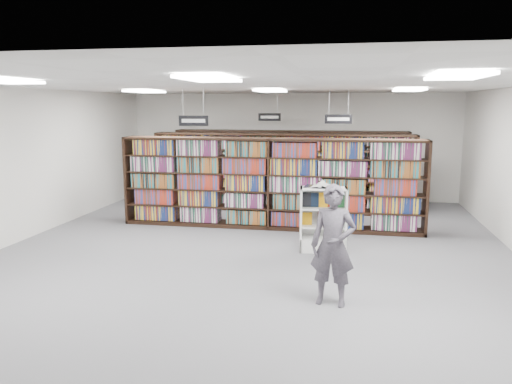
% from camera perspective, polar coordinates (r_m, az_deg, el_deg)
% --- Properties ---
extents(floor, '(12.00, 12.00, 0.00)m').
position_cam_1_polar(floor, '(9.86, -0.25, -6.81)').
color(floor, '#58575C').
rests_on(floor, ground).
extents(ceiling, '(10.00, 12.00, 0.10)m').
position_cam_1_polar(ceiling, '(9.46, -0.26, 12.11)').
color(ceiling, silver).
rests_on(ceiling, wall_back).
extents(wall_back, '(10.00, 0.10, 3.20)m').
position_cam_1_polar(wall_back, '(15.43, 3.98, 5.23)').
color(wall_back, silver).
rests_on(wall_back, ground).
extents(wall_front, '(10.00, 0.10, 3.20)m').
position_cam_1_polar(wall_front, '(3.93, -17.22, -8.64)').
color(wall_front, silver).
rests_on(wall_front, ground).
extents(wall_left, '(0.10, 12.00, 3.20)m').
position_cam_1_polar(wall_left, '(11.56, -25.41, 2.80)').
color(wall_left, silver).
rests_on(wall_left, ground).
extents(bookshelf_row_near, '(7.00, 0.60, 2.10)m').
position_cam_1_polar(bookshelf_row_near, '(11.56, 1.62, 0.99)').
color(bookshelf_row_near, black).
rests_on(bookshelf_row_near, floor).
extents(bookshelf_row_mid, '(7.00, 0.60, 2.10)m').
position_cam_1_polar(bookshelf_row_mid, '(13.52, 2.96, 2.25)').
color(bookshelf_row_mid, black).
rests_on(bookshelf_row_mid, floor).
extents(bookshelf_row_far, '(7.00, 0.60, 2.10)m').
position_cam_1_polar(bookshelf_row_far, '(15.19, 3.82, 3.07)').
color(bookshelf_row_far, black).
rests_on(bookshelf_row_far, floor).
extents(aisle_sign_left, '(0.65, 0.02, 0.80)m').
position_cam_1_polar(aisle_sign_left, '(10.80, -7.16, 8.19)').
color(aisle_sign_left, '#B2B2B7').
rests_on(aisle_sign_left, ceiling).
extents(aisle_sign_right, '(0.65, 0.02, 0.80)m').
position_cam_1_polar(aisle_sign_right, '(12.29, 9.40, 8.32)').
color(aisle_sign_right, '#B2B2B7').
rests_on(aisle_sign_right, ceiling).
extents(aisle_sign_center, '(0.65, 0.02, 0.80)m').
position_cam_1_polar(aisle_sign_center, '(14.47, 1.56, 8.64)').
color(aisle_sign_center, '#B2B2B7').
rests_on(aisle_sign_center, ceiling).
extents(troffer_front_left, '(0.60, 1.20, 0.04)m').
position_cam_1_polar(troffer_front_left, '(7.91, -27.20, 11.23)').
color(troffer_front_left, white).
rests_on(troffer_front_left, ceiling).
extents(troffer_front_center, '(0.60, 1.20, 0.04)m').
position_cam_1_polar(troffer_front_center, '(6.54, -5.36, 12.77)').
color(troffer_front_center, white).
rests_on(troffer_front_center, ceiling).
extents(troffer_front_right, '(0.60, 1.20, 0.04)m').
position_cam_1_polar(troffer_front_right, '(6.41, 22.05, 12.18)').
color(troffer_front_right, white).
rests_on(troffer_front_right, ceiling).
extents(troffer_back_left, '(0.60, 1.20, 0.04)m').
position_cam_1_polar(troffer_back_left, '(12.26, -12.59, 11.15)').
color(troffer_back_left, white).
rests_on(troffer_back_left, ceiling).
extents(troffer_back_center, '(0.60, 1.20, 0.04)m').
position_cam_1_polar(troffer_back_center, '(11.43, 1.67, 11.50)').
color(troffer_back_center, white).
rests_on(troffer_back_center, ceiling).
extents(troffer_back_right, '(0.60, 1.20, 0.04)m').
position_cam_1_polar(troffer_back_right, '(11.35, 17.10, 11.09)').
color(troffer_back_right, white).
rests_on(troffer_back_right, ceiling).
extents(endcap_display, '(0.94, 0.54, 1.26)m').
position_cam_1_polar(endcap_display, '(9.92, 7.63, -4.15)').
color(endcap_display, white).
rests_on(endcap_display, floor).
extents(open_book, '(0.71, 0.47, 0.13)m').
position_cam_1_polar(open_book, '(9.77, 7.51, 0.73)').
color(open_book, black).
rests_on(open_book, endcap_display).
extents(shopper, '(0.68, 0.50, 1.74)m').
position_cam_1_polar(shopper, '(7.17, 8.79, -6.06)').
color(shopper, '#4D4751').
rests_on(shopper, floor).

